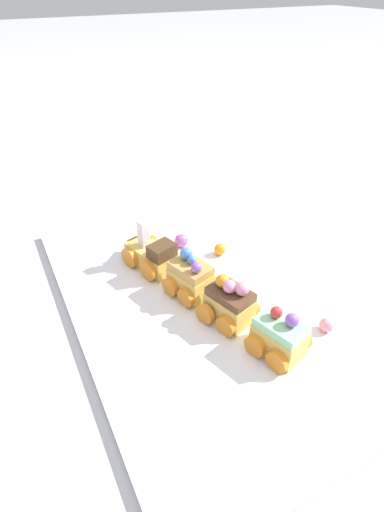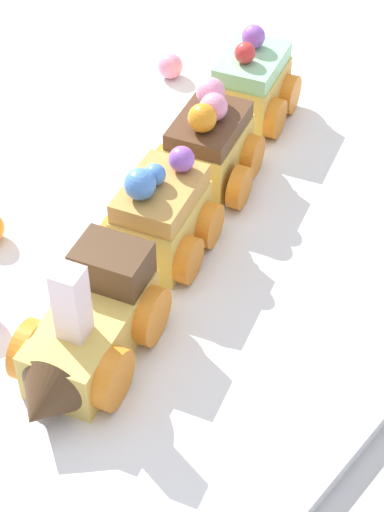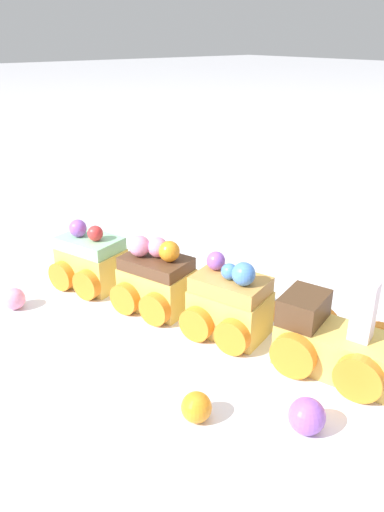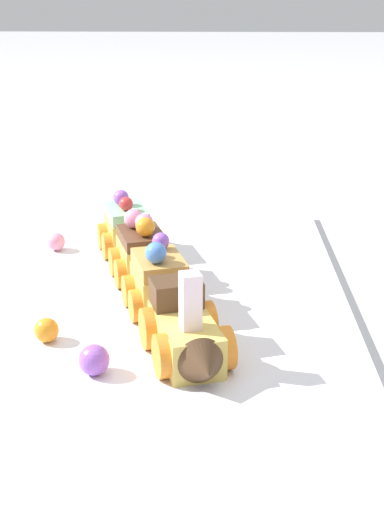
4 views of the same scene
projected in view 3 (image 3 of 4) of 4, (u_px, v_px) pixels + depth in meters
name	position (u px, v px, depth m)	size (l,w,h in m)	color
ground_plane	(223.00, 329.00, 0.50)	(10.00, 10.00, 0.00)	#B2B2B7
display_board	(223.00, 324.00, 0.50)	(0.65, 0.37, 0.01)	white
cake_train_locomotive	(344.00, 347.00, 0.41)	(0.13, 0.09, 0.09)	#E0BC56
cake_car_caramel	(230.00, 305.00, 0.46)	(0.09, 0.08, 0.08)	#E0BC56
cake_car_chocolate	(157.00, 281.00, 0.51)	(0.09, 0.08, 0.08)	#E0BC56
cake_car_mint	(92.00, 262.00, 0.55)	(0.09, 0.08, 0.08)	#E0BC56
gumball_pink	(14.00, 299.00, 0.51)	(0.02, 0.02, 0.02)	pink
gumball_orange	(196.00, 407.00, 0.36)	(0.02, 0.02, 0.02)	orange
gumball_purple	(307.00, 416.00, 0.35)	(0.03, 0.03, 0.03)	#9956C6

